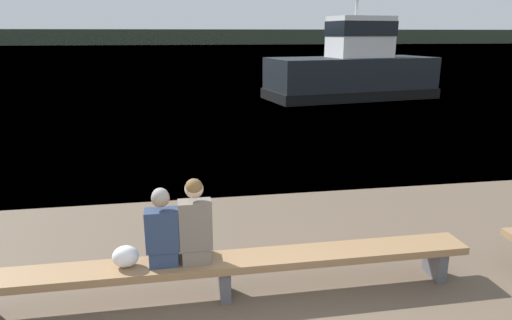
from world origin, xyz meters
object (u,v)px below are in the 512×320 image
(bench_main, at_px, (224,266))
(person_right, at_px, (195,225))
(shopping_bag, at_px, (126,256))
(tugboat_red, at_px, (352,73))
(person_left, at_px, (163,231))

(bench_main, xyz_separation_m, person_right, (-0.32, 0.01, 0.54))
(shopping_bag, xyz_separation_m, tugboat_red, (9.08, 16.34, 0.61))
(person_left, bearing_deg, shopping_bag, 179.01)
(bench_main, bearing_deg, person_left, 179.23)
(bench_main, relative_size, shopping_bag, 20.42)
(person_left, xyz_separation_m, person_right, (0.37, -0.00, 0.05))
(shopping_bag, bearing_deg, person_left, -0.99)
(bench_main, distance_m, shopping_bag, 1.14)
(shopping_bag, bearing_deg, tugboat_red, 60.94)
(bench_main, bearing_deg, tugboat_red, 64.06)
(shopping_bag, distance_m, tugboat_red, 18.70)
(bench_main, height_order, shopping_bag, shopping_bag)
(bench_main, height_order, tugboat_red, tugboat_red)
(person_left, height_order, shopping_bag, person_left)
(bench_main, distance_m, person_right, 0.63)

